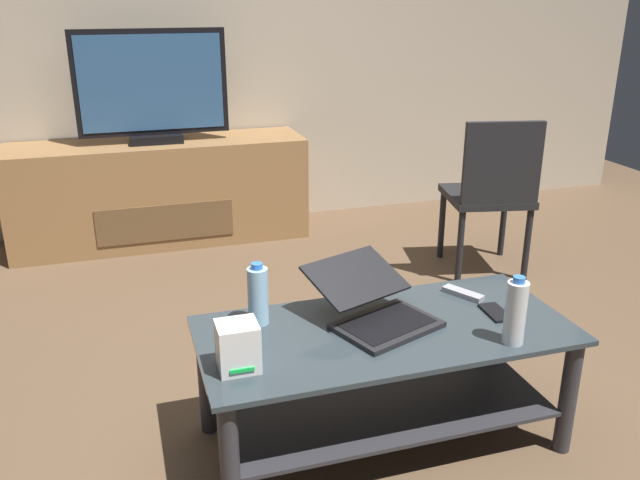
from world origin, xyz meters
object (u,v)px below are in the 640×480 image
object	(u,v)px
water_bottle_near	(515,312)
water_bottle_far	(258,295)
television	(152,89)
cell_phone	(496,312)
router_box	(238,346)
tv_remote	(463,293)
laptop	(374,305)
media_cabinet	(161,192)
coffee_table	(384,365)
dining_chair	(492,189)

from	to	relation	value
water_bottle_near	water_bottle_far	xyz separation A→B (m)	(-0.76, 0.38, -0.01)
television	water_bottle_near	distance (m)	2.74
cell_phone	water_bottle_far	bearing A→B (deg)	170.64
television	router_box	bearing A→B (deg)	-88.94
water_bottle_near	tv_remote	xyz separation A→B (m)	(0.02, 0.36, -0.10)
router_box	water_bottle_near	distance (m)	0.89
laptop	television	bearing A→B (deg)	103.60
media_cabinet	router_box	xyz separation A→B (m)	(0.05, -2.46, 0.20)
laptop	router_box	size ratio (longest dim) A/B	3.25
laptop	water_bottle_far	xyz separation A→B (m)	(-0.38, 0.10, 0.05)
television	cell_phone	world-z (taller)	television
laptop	water_bottle_near	size ratio (longest dim) A/B	2.10
laptop	water_bottle_near	bearing A→B (deg)	-36.47
laptop	router_box	bearing A→B (deg)	-161.46
coffee_table	water_bottle_near	size ratio (longest dim) A/B	5.45
coffee_table	water_bottle_far	world-z (taller)	water_bottle_far
router_box	water_bottle_far	xyz separation A→B (m)	(0.12, 0.27, 0.03)
media_cabinet	dining_chair	distance (m)	2.06
coffee_table	dining_chair	world-z (taller)	dining_chair
television	dining_chair	size ratio (longest dim) A/B	1.01
water_bottle_near	cell_phone	size ratio (longest dim) A/B	1.66
coffee_table	dining_chair	xyz separation A→B (m)	(1.15, 1.23, 0.20)
tv_remote	cell_phone	bearing A→B (deg)	-106.24
router_box	tv_remote	world-z (taller)	router_box
television	cell_phone	distance (m)	2.60
dining_chair	laptop	world-z (taller)	dining_chair
tv_remote	television	bearing A→B (deg)	84.04
water_bottle_near	tv_remote	bearing A→B (deg)	86.82
router_box	water_bottle_far	size ratio (longest dim) A/B	0.68
water_bottle_far	tv_remote	distance (m)	0.78
laptop	tv_remote	distance (m)	0.41
water_bottle_near	cell_phone	bearing A→B (deg)	73.43
laptop	water_bottle_far	size ratio (longest dim) A/B	2.21
cell_phone	coffee_table	bearing A→B (deg)	-178.90
television	water_bottle_far	bearing A→B (deg)	-85.60
water_bottle_near	television	bearing A→B (deg)	109.93
media_cabinet	television	distance (m)	0.65
router_box	cell_phone	size ratio (longest dim) A/B	1.08
television	dining_chair	world-z (taller)	television
dining_chair	water_bottle_far	distance (m)	1.88
dining_chair	router_box	bearing A→B (deg)	-141.24
coffee_table	media_cabinet	size ratio (longest dim) A/B	0.69
cell_phone	tv_remote	distance (m)	0.17
coffee_table	tv_remote	size ratio (longest dim) A/B	7.93
dining_chair	router_box	size ratio (longest dim) A/B	5.96
router_box	tv_remote	bearing A→B (deg)	15.91
media_cabinet	cell_phone	bearing A→B (deg)	-67.50
television	water_bottle_far	distance (m)	2.22
media_cabinet	laptop	distance (m)	2.37
media_cabinet	dining_chair	xyz separation A→B (m)	(1.71, -1.12, 0.18)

